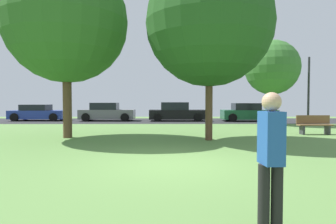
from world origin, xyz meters
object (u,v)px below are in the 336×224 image
at_px(maple_tree_far, 272,68).
at_px(park_bench, 314,125).
at_px(maple_tree_near, 66,22).
at_px(person_bystander, 271,156).
at_px(oak_tree_right, 209,23).
at_px(parked_car_blue, 38,113).
at_px(parked_car_grey, 107,113).
at_px(street_lamp_post, 309,91).
at_px(parked_car_black, 177,112).
at_px(parked_car_green, 248,113).

bearing_deg(maple_tree_far, park_bench, -90.37).
height_order(maple_tree_near, person_bystander, maple_tree_near).
relative_size(oak_tree_right, person_bystander, 4.29).
xyz_separation_m(maple_tree_far, maple_tree_near, (-11.34, -6.93, 1.18)).
relative_size(maple_tree_far, park_bench, 3.52).
distance_m(parked_car_blue, park_bench, 19.90).
bearing_deg(parked_car_blue, maple_tree_near, -61.26).
relative_size(parked_car_grey, street_lamp_post, 0.95).
bearing_deg(maple_tree_near, parked_car_black, 64.16).
distance_m(maple_tree_far, parked_car_black, 7.85).
relative_size(oak_tree_right, parked_car_grey, 1.70).
distance_m(parked_car_black, park_bench, 11.24).
height_order(oak_tree_right, maple_tree_near, maple_tree_near).
relative_size(parked_car_blue, parked_car_black, 0.97).
bearing_deg(park_bench, person_bystander, 60.90).
bearing_deg(maple_tree_far, maple_tree_near, -148.55).
height_order(maple_tree_far, person_bystander, maple_tree_far).
bearing_deg(oak_tree_right, maple_tree_far, 55.42).
bearing_deg(street_lamp_post, parked_car_grey, 164.80).
xyz_separation_m(parked_car_green, street_lamp_post, (3.07, -3.44, 1.60)).
bearing_deg(parked_car_green, person_bystander, -104.90).
height_order(parked_car_blue, parked_car_grey, parked_car_grey).
height_order(oak_tree_right, maple_tree_far, oak_tree_right).
distance_m(parked_car_green, park_bench, 9.13).
bearing_deg(parked_car_grey, parked_car_green, -2.19).
relative_size(oak_tree_right, maple_tree_far, 1.29).
distance_m(maple_tree_far, parked_car_grey, 12.77).
relative_size(person_bystander, parked_car_green, 0.41).
xyz_separation_m(maple_tree_near, parked_car_green, (10.70, 10.29, -4.32)).
height_order(oak_tree_right, parked_car_green, oak_tree_right).
distance_m(maple_tree_far, street_lamp_post, 2.88).
bearing_deg(parked_car_black, parked_car_grey, 178.38).
bearing_deg(maple_tree_far, parked_car_green, 100.82).
height_order(maple_tree_near, park_bench, maple_tree_near).
height_order(parked_car_blue, parked_car_black, parked_car_black).
bearing_deg(maple_tree_far, parked_car_black, 149.74).
height_order(maple_tree_near, parked_car_green, maple_tree_near).
bearing_deg(parked_car_grey, maple_tree_near, -87.60).
xyz_separation_m(maple_tree_far, street_lamp_post, (2.43, -0.08, -1.54)).
height_order(parked_car_green, street_lamp_post, street_lamp_post).
distance_m(maple_tree_near, parked_car_green, 15.46).
height_order(oak_tree_right, street_lamp_post, oak_tree_right).
relative_size(oak_tree_right, maple_tree_near, 0.96).
bearing_deg(person_bystander, oak_tree_right, -6.69).
xyz_separation_m(parked_car_black, parked_car_green, (5.58, -0.27, -0.02)).
relative_size(person_bystander, park_bench, 1.06).
xyz_separation_m(maple_tree_far, parked_car_blue, (-17.36, 4.04, -3.19)).
height_order(parked_car_grey, park_bench, parked_car_grey).
bearing_deg(maple_tree_near, street_lamp_post, 26.48).
relative_size(maple_tree_near, street_lamp_post, 1.69).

